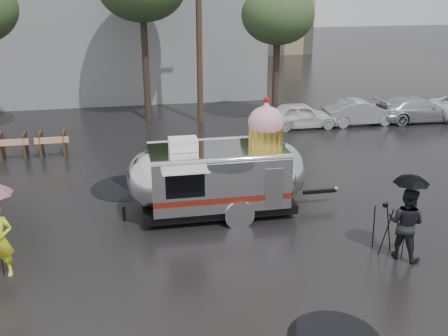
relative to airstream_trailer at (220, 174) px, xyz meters
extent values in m
plane|color=black|center=(-1.50, -3.40, -1.27)|extent=(120.00, 120.00, 0.00)
cylinder|color=black|center=(-2.76, 2.59, -1.26)|extent=(2.43, 2.43, 0.01)
cylinder|color=#473323|center=(1.00, 10.60, 3.23)|extent=(0.28, 0.28, 9.00)
cylinder|color=#382D26|center=(-1.50, 11.60, 2.11)|extent=(0.32, 0.32, 6.75)
cylinder|color=#382D26|center=(4.50, 9.60, 1.43)|extent=(0.32, 0.32, 5.40)
ellipsoid|color=#28411E|center=(4.50, 9.60, 3.83)|extent=(3.36, 3.36, 2.64)
cube|color=#473323|center=(-7.50, 6.60, -0.77)|extent=(0.08, 0.80, 1.00)
cube|color=#473323|center=(-6.60, 6.60, -0.77)|extent=(0.08, 0.80, 1.00)
cube|color=#E5590C|center=(-7.05, 6.22, -0.52)|extent=(1.30, 0.04, 0.25)
cube|color=#473323|center=(-6.00, 6.60, -0.77)|extent=(0.08, 0.80, 1.00)
cube|color=#473323|center=(-5.10, 6.60, -0.77)|extent=(0.08, 0.80, 1.00)
cube|color=#E5590C|center=(-5.55, 6.22, -0.52)|extent=(1.30, 0.04, 0.25)
imported|color=silver|center=(5.50, 8.60, -0.57)|extent=(4.00, 1.80, 1.40)
imported|color=#B2B2B7|center=(8.50, 8.60, -0.57)|extent=(4.00, 1.80, 1.40)
imported|color=#B2B2B7|center=(11.50, 8.60, -0.55)|extent=(4.20, 1.80, 1.44)
cube|color=silver|center=(-0.08, 0.01, 0.00)|extent=(3.98, 2.09, 1.63)
ellipsoid|color=silver|center=(1.91, 0.00, 0.00)|extent=(1.36, 2.08, 1.63)
ellipsoid|color=silver|center=(-2.07, 0.01, 0.00)|extent=(1.36, 2.08, 1.63)
cube|color=black|center=(-0.08, 0.01, -0.95)|extent=(4.52, 1.82, 0.27)
cylinder|color=black|center=(0.37, -0.93, -0.95)|extent=(0.63, 0.20, 0.63)
cylinder|color=black|center=(0.37, 0.94, -0.95)|extent=(0.63, 0.20, 0.63)
cylinder|color=silver|center=(0.37, -1.05, -0.91)|extent=(0.87, 0.09, 0.87)
cube|color=black|center=(3.17, 0.00, -0.82)|extent=(1.09, 0.11, 0.11)
sphere|color=silver|center=(3.71, 0.00, -0.77)|extent=(0.14, 0.14, 0.14)
cylinder|color=black|center=(-2.89, 0.01, -1.04)|extent=(0.09, 0.09, 0.45)
cube|color=#5C190F|center=(-0.09, -1.03, -0.41)|extent=(3.98, 0.04, 0.18)
cube|color=#5C190F|center=(-0.08, 1.04, -0.41)|extent=(3.98, 0.04, 0.18)
cube|color=black|center=(-1.17, -1.04, 0.13)|extent=(1.09, 0.03, 0.72)
cube|color=beige|center=(-1.17, -1.26, 0.59)|extent=(1.27, 0.45, 0.13)
cube|color=silver|center=(1.36, -1.05, -0.14)|extent=(0.54, 0.03, 1.18)
cube|color=white|center=(-1.08, 0.01, 0.99)|extent=(0.81, 0.59, 0.34)
cylinder|color=gold|center=(1.36, 0.00, 1.08)|extent=(0.94, 0.94, 0.54)
ellipsoid|color=#F3A7B3|center=(1.36, 0.00, 1.52)|extent=(1.05, 1.05, 0.94)
cone|color=#F3A7B3|center=(1.36, 0.00, 1.99)|extent=(0.45, 0.45, 0.36)
sphere|color=red|center=(1.36, 0.00, 2.19)|extent=(0.18, 0.18, 0.18)
imported|color=black|center=(4.09, -3.51, -0.31)|extent=(0.99, 1.02, 1.91)
imported|color=black|center=(4.09, -3.51, 0.64)|extent=(1.07, 1.07, 0.73)
cylinder|color=black|center=(4.09, -3.51, -0.44)|extent=(0.02, 0.02, 1.65)
cylinder|color=black|center=(3.93, -2.99, -0.63)|extent=(0.14, 0.28, 1.30)
cylinder|color=black|center=(3.53, -2.94, -0.63)|extent=(0.19, 0.25, 1.30)
cylinder|color=black|center=(3.69, -3.30, -0.63)|extent=(0.30, 0.06, 1.30)
cube|color=black|center=(3.72, -3.08, 0.03)|extent=(0.14, 0.13, 0.09)
camera|label=1|loc=(-2.68, -14.26, 5.56)|focal=42.00mm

